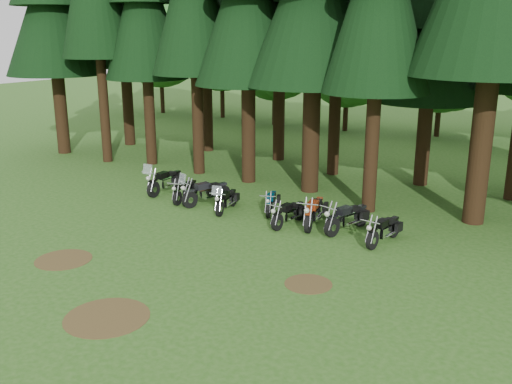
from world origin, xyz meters
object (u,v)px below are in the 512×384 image
at_px(motorcycle_6, 314,212).
at_px(motorcycle_8, 384,231).
at_px(motorcycle_1, 185,191).
at_px(motorcycle_3, 226,201).
at_px(motorcycle_7, 347,218).
at_px(motorcycle_0, 165,182).
at_px(motorcycle_4, 271,203).
at_px(motorcycle_2, 206,193).
at_px(motorcycle_5, 289,214).

height_order(motorcycle_6, motorcycle_8, motorcycle_6).
relative_size(motorcycle_1, motorcycle_3, 0.99).
bearing_deg(motorcycle_7, motorcycle_6, -162.64).
bearing_deg(motorcycle_1, motorcycle_3, -18.36).
xyz_separation_m(motorcycle_0, motorcycle_4, (5.49, 0.03, -0.11)).
distance_m(motorcycle_1, motorcycle_6, 6.13).
bearing_deg(motorcycle_6, motorcycle_1, 167.30).
height_order(motorcycle_1, motorcycle_8, motorcycle_8).
distance_m(motorcycle_4, motorcycle_8, 5.12).
bearing_deg(motorcycle_7, motorcycle_4, -172.12).
height_order(motorcycle_1, motorcycle_3, motorcycle_3).
bearing_deg(motorcycle_2, motorcycle_8, 16.86).
bearing_deg(motorcycle_5, motorcycle_4, 148.73).
bearing_deg(motorcycle_5, motorcycle_6, 35.89).
relative_size(motorcycle_4, motorcycle_6, 0.78).
height_order(motorcycle_0, motorcycle_8, motorcycle_0).
xyz_separation_m(motorcycle_2, motorcycle_5, (4.22, -0.51, -0.07)).
xyz_separation_m(motorcycle_0, motorcycle_7, (8.98, -0.45, -0.03)).
bearing_deg(motorcycle_8, motorcycle_3, -172.56).
relative_size(motorcycle_2, motorcycle_3, 1.12).
bearing_deg(motorcycle_4, motorcycle_2, 167.93).
height_order(motorcycle_2, motorcycle_8, motorcycle_2).
height_order(motorcycle_2, motorcycle_4, motorcycle_2).
relative_size(motorcycle_2, motorcycle_8, 1.08).
bearing_deg(motorcycle_1, motorcycle_0, 151.58).
bearing_deg(motorcycle_7, motorcycle_0, -167.12).
xyz_separation_m(motorcycle_5, motorcycle_7, (2.13, 0.52, 0.05)).
relative_size(motorcycle_5, motorcycle_7, 0.91).
height_order(motorcycle_0, motorcycle_1, motorcycle_0).
distance_m(motorcycle_0, motorcycle_8, 10.56).
bearing_deg(motorcycle_4, motorcycle_5, -58.31).
relative_size(motorcycle_1, motorcycle_2, 0.88).
relative_size(motorcycle_4, motorcycle_5, 0.89).
bearing_deg(motorcycle_1, motorcycle_7, -10.71).
distance_m(motorcycle_2, motorcycle_6, 5.04).
height_order(motorcycle_2, motorcycle_7, motorcycle_2).
xyz_separation_m(motorcycle_1, motorcycle_8, (8.99, -0.43, 0.02)).
height_order(motorcycle_2, motorcycle_6, motorcycle_2).
xyz_separation_m(motorcycle_2, motorcycle_3, (1.24, -0.33, -0.06)).
xyz_separation_m(motorcycle_2, motorcycle_4, (2.87, 0.49, -0.10)).
distance_m(motorcycle_1, motorcycle_7, 7.45).
distance_m(motorcycle_0, motorcycle_5, 6.91).
xyz_separation_m(motorcycle_2, motorcycle_7, (6.36, 0.01, -0.01)).
distance_m(motorcycle_2, motorcycle_7, 6.36).
bearing_deg(motorcycle_6, motorcycle_7, -11.04).
bearing_deg(motorcycle_3, motorcycle_1, 159.58).
bearing_deg(motorcycle_4, motorcycle_3, -175.07).
xyz_separation_m(motorcycle_0, motorcycle_2, (2.62, -0.46, -0.02)).
relative_size(motorcycle_6, motorcycle_7, 1.04).
xyz_separation_m(motorcycle_3, motorcycle_7, (5.11, 0.34, 0.05)).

